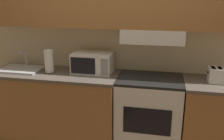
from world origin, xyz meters
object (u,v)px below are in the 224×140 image
microwave (93,63)px  paper_towel_roll (49,61)px  toaster (222,75)px  sink_basin (21,69)px  stove_range (148,114)px

microwave → paper_towel_roll: paper_towel_roll is taller
toaster → sink_basin: sink_basin is taller
microwave → sink_basin: 0.95m
microwave → stove_range: bearing=-6.8°
stove_range → toaster: 0.95m
stove_range → microwave: microwave is taller
microwave → sink_basin: microwave is taller
microwave → toaster: microwave is taller
toaster → paper_towel_roll: bearing=-178.8°
stove_range → sink_basin: (-1.64, -0.01, 0.47)m
microwave → toaster: size_ratio=1.60×
stove_range → sink_basin: size_ratio=1.71×
stove_range → toaster: (0.78, 0.01, 0.54)m
sink_basin → paper_towel_roll: 0.43m
sink_basin → paper_towel_roll: paper_towel_roll is taller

